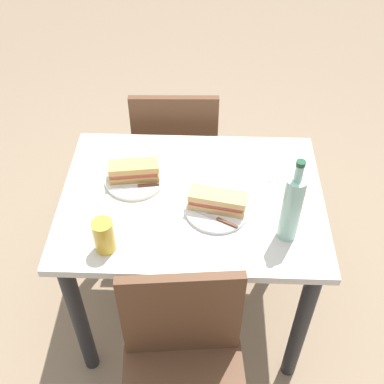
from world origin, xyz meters
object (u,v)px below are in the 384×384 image
object	(u,v)px
chair_near	(176,150)
baguette_sandwich_far	(134,171)
chair_far	(184,371)
knife_near	(217,219)
baguette_sandwich_near	(217,201)
plate_far	(135,179)
knife_far	(138,186)
beer_glass	(104,236)
plate_near	(217,209)
dining_table	(192,221)
water_bottle	(292,207)

from	to	relation	value
chair_near	baguette_sandwich_far	size ratio (longest dim) A/B	4.51
chair_far	knife_near	world-z (taller)	chair_far
baguette_sandwich_near	plate_far	xyz separation A→B (m)	(0.31, -0.15, -0.04)
baguette_sandwich_far	knife_far	distance (m)	0.06
beer_glass	chair_far	bearing A→B (deg)	131.92
plate_near	baguette_sandwich_near	xyz separation A→B (m)	(0.00, 0.00, 0.04)
dining_table	baguette_sandwich_far	bearing A→B (deg)	-19.15
baguette_sandwich_far	chair_far	bearing A→B (deg)	108.57
plate_far	knife_near	bearing A→B (deg)	146.88
baguette_sandwich_near	knife_far	size ratio (longest dim) A/B	1.17
chair_far	beer_glass	world-z (taller)	chair_far
chair_far	water_bottle	distance (m)	0.63
chair_near	beer_glass	world-z (taller)	chair_near
chair_near	water_bottle	world-z (taller)	water_bottle
dining_table	beer_glass	bearing A→B (deg)	42.51
plate_far	water_bottle	size ratio (longest dim) A/B	0.70
dining_table	chair_near	size ratio (longest dim) A/B	1.11
baguette_sandwich_far	chair_near	bearing A→B (deg)	-104.46
chair_near	knife_far	world-z (taller)	chair_near
chair_near	plate_near	size ratio (longest dim) A/B	3.77
knife_near	water_bottle	bearing A→B (deg)	168.32
plate_near	plate_far	xyz separation A→B (m)	(0.31, -0.15, 0.00)
chair_far	chair_near	size ratio (longest dim) A/B	1.00
chair_near	baguette_sandwich_far	xyz separation A→B (m)	(0.12, 0.48, 0.29)
chair_near	beer_glass	xyz separation A→B (m)	(0.18, 0.80, 0.31)
plate_far	chair_near	bearing A→B (deg)	-104.46
beer_glass	baguette_sandwich_far	bearing A→B (deg)	-99.90
chair_near	plate_far	size ratio (longest dim) A/B	3.77
plate_near	baguette_sandwich_near	distance (m)	0.04
knife_far	baguette_sandwich_near	bearing A→B (deg)	161.60
chair_far	beer_glass	size ratio (longest dim) A/B	7.03
plate_near	baguette_sandwich_far	world-z (taller)	baguette_sandwich_far
chair_near	knife_near	size ratio (longest dim) A/B	5.27
chair_far	baguette_sandwich_near	distance (m)	0.57
chair_far	water_bottle	xyz separation A→B (m)	(-0.33, -0.38, 0.38)
dining_table	baguette_sandwich_far	world-z (taller)	baguette_sandwich_far
water_bottle	beer_glass	xyz separation A→B (m)	(0.60, 0.08, -0.07)
chair_near	baguette_sandwich_far	distance (m)	0.57
plate_far	baguette_sandwich_far	bearing A→B (deg)	0.00
chair_near	plate_far	bearing A→B (deg)	75.54
baguette_sandwich_far	beer_glass	world-z (taller)	beer_glass
dining_table	water_bottle	size ratio (longest dim) A/B	2.91
baguette_sandwich_far	water_bottle	world-z (taller)	water_bottle
plate_near	water_bottle	distance (m)	0.29
plate_far	water_bottle	world-z (taller)	water_bottle
chair_far	water_bottle	world-z (taller)	water_bottle
chair_far	plate_near	distance (m)	0.55
dining_table	plate_far	distance (m)	0.27
baguette_sandwich_near	beer_glass	xyz separation A→B (m)	(0.37, 0.18, 0.01)
baguette_sandwich_far	water_bottle	bearing A→B (deg)	155.27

